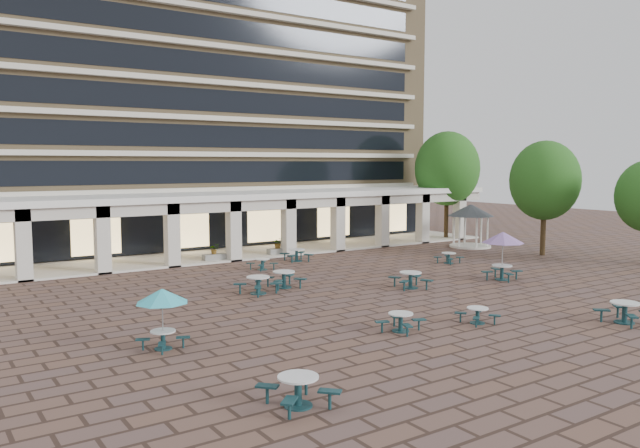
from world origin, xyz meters
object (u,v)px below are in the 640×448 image
Objects in this scene: picnic_table_0 at (298,388)px; picnic_table_1 at (401,320)px; planter_left at (214,255)px; planter_right at (278,248)px; picnic_table_2 at (625,311)px; gazebo at (471,215)px.

picnic_table_1 is at bearing 31.55° from picnic_table_0.
planter_left is 1.00× the size of planter_right.
picnic_table_2 is 1.30× the size of planter_right.
picnic_table_1 is 25.78m from gazebo.
picnic_table_2 is at bearing -73.44° from planter_left.
planter_right reaches higher than picnic_table_1.
picnic_table_1 is 20.71m from planter_right.
picnic_table_1 is at bearing -143.29° from gazebo.
picnic_table_0 is 15.54m from picnic_table_2.
planter_left is (-7.11, 23.90, -0.05)m from picnic_table_2.
planter_left is (-19.36, 4.44, -2.02)m from gazebo.
picnic_table_0 is 0.98× the size of picnic_table_2.
picnic_table_2 is 1.30× the size of planter_left.
picnic_table_2 is 0.55× the size of gazebo.
gazebo reaches higher than picnic_table_2.
picnic_table_2 is 23.08m from gazebo.
gazebo is (12.25, 19.46, 1.96)m from picnic_table_2.
planter_right is at bearing 93.84° from picnic_table_2.
picnic_table_2 is at bearing -49.23° from picnic_table_1.
picnic_table_0 is 33.98m from gazebo.
picnic_table_1 is 1.31× the size of planter_right.
picnic_table_2 is at bearing -84.55° from planter_right.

